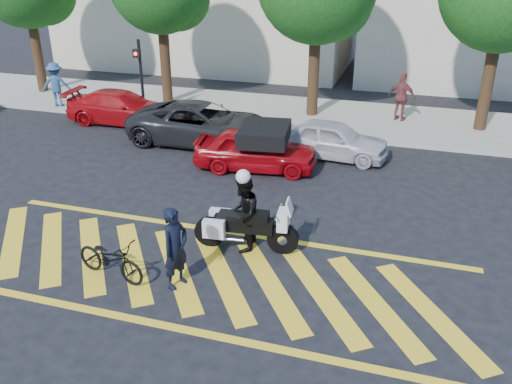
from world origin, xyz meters
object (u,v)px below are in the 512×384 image
(police_motorcycle, at_px, (244,226))
(parked_left, at_px, (122,107))
(officer_bike, at_px, (175,248))
(parked_mid_left, at_px, (202,124))
(bicycle, at_px, (110,259))
(red_convertible, at_px, (256,149))
(officer_moto, at_px, (244,213))
(parked_mid_right, at_px, (332,139))

(police_motorcycle, height_order, parked_left, parked_left)
(officer_bike, height_order, parked_mid_left, officer_bike)
(bicycle, distance_m, parked_left, 11.13)
(officer_bike, height_order, police_motorcycle, officer_bike)
(red_convertible, bearing_deg, police_motorcycle, -173.63)
(officer_moto, xyz_separation_m, parked_left, (-7.66, 7.81, -0.30))
(parked_mid_left, height_order, parked_mid_right, parked_mid_left)
(parked_left, bearing_deg, parked_mid_left, -110.78)
(bicycle, xyz_separation_m, parked_mid_left, (-1.33, 8.53, 0.26))
(parked_mid_right, bearing_deg, officer_moto, 175.81)
(officer_bike, xyz_separation_m, officer_moto, (0.88, 1.84, 0.03))
(officer_bike, xyz_separation_m, bicycle, (-1.50, -0.14, -0.44))
(officer_bike, relative_size, parked_mid_left, 0.35)
(parked_left, bearing_deg, officer_bike, -147.86)
(parked_mid_left, bearing_deg, parked_mid_right, -90.07)
(red_convertible, relative_size, parked_mid_right, 1.04)
(officer_moto, bearing_deg, bicycle, -55.71)
(parked_mid_left, bearing_deg, officer_bike, -161.44)
(police_motorcycle, relative_size, parked_mid_right, 0.67)
(red_convertible, xyz_separation_m, parked_left, (-6.49, 3.01, -0.02))
(police_motorcycle, bearing_deg, red_convertible, 98.35)
(parked_mid_left, bearing_deg, officer_moto, -150.52)
(officer_bike, bearing_deg, parked_mid_left, 35.96)
(parked_left, xyz_separation_m, parked_mid_left, (3.96, -1.27, 0.09))
(police_motorcycle, relative_size, officer_moto, 1.33)
(bicycle, xyz_separation_m, police_motorcycle, (2.40, 1.98, 0.13))
(parked_mid_right, bearing_deg, red_convertible, 133.15)
(parked_left, bearing_deg, officer_moto, -138.49)
(police_motorcycle, xyz_separation_m, parked_mid_left, (-3.72, 6.54, 0.13))
(officer_moto, relative_size, parked_left, 0.43)
(police_motorcycle, relative_size, parked_left, 0.57)
(officer_bike, height_order, parked_mid_right, officer_bike)
(officer_moto, height_order, parked_mid_left, officer_moto)
(officer_bike, distance_m, bicycle, 1.57)
(officer_bike, xyz_separation_m, red_convertible, (-0.29, 6.65, -0.25))
(officer_bike, height_order, bicycle, officer_bike)
(bicycle, bearing_deg, officer_bike, -72.08)
(parked_left, height_order, parked_mid_right, parked_left)
(parked_mid_right, bearing_deg, parked_mid_left, 94.32)
(red_convertible, relative_size, parked_left, 0.88)
(police_motorcycle, bearing_deg, parked_mid_right, 76.10)
(red_convertible, distance_m, parked_left, 7.15)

